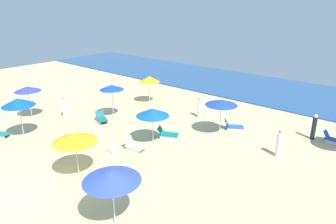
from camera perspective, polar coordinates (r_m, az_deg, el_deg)
name	(u,v)px	position (r m, az deg, el deg)	size (l,w,h in m)	color
ground_plane	(21,194)	(16.16, -26.04, -13.69)	(60.00, 60.00, 0.00)	#DDC987
ocean	(254,87)	(33.10, 15.98, 4.55)	(60.00, 10.73, 0.12)	#265188
lounge_chair_0_0	(335,140)	(21.86, 28.94, -4.61)	(1.54, 0.64, 0.73)	silver
umbrella_1	(153,112)	(18.57, -2.93, -0.04)	(2.07, 2.07, 2.31)	silver
lounge_chair_1_0	(134,146)	(18.46, -6.46, -6.35)	(1.35, 0.71, 0.73)	silver
lounge_chair_1_1	(167,134)	(19.86, -0.11, -4.18)	(1.50, 1.19, 0.74)	silver
umbrella_2	(221,102)	(20.05, 10.02, 1.81)	(2.14, 2.14, 2.46)	silver
lounge_chair_2_0	(233,126)	(21.73, 12.17, -2.60)	(1.45, 1.23, 0.71)	silver
umbrella_3	(18,102)	(21.50, -26.43, 1.69)	(2.07, 2.07, 2.69)	silver
umbrella_4	(149,79)	(26.42, -3.53, 6.21)	(1.82, 1.82, 2.41)	silver
umbrella_5	(112,87)	(23.16, -10.58, 4.59)	(1.82, 1.82, 2.60)	silver
lounge_chair_5_0	(101,118)	(23.07, -12.44, -1.18)	(1.46, 1.11, 0.71)	silver
umbrella_6	(75,137)	(15.67, -17.19, -4.61)	(2.22, 2.22, 2.37)	silver
umbrella_7	(27,89)	(24.91, -24.97, 3.98)	(1.93, 1.93, 2.54)	silver
umbrella_8	(112,175)	(11.97, -10.58, -11.63)	(2.29, 2.29, 2.45)	silver
beachgoer_0	(279,144)	(18.50, 20.27, -5.67)	(0.36, 0.36, 1.71)	white
beachgoer_1	(200,108)	(23.37, 5.98, 0.77)	(0.46, 0.46, 1.65)	white
beachgoer_2	(64,107)	(24.59, -18.96, 0.81)	(0.44, 0.44, 1.70)	white
beachgoer_3	(314,127)	(21.69, 25.80, -2.59)	(0.34, 0.34, 1.71)	#171F34
cooler_box_1	(112,151)	(18.25, -10.52, -7.19)	(0.60, 0.32, 0.38)	white
beach_ball_2	(133,183)	(15.21, -6.66, -13.13)	(0.28, 0.28, 0.28)	#F24641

